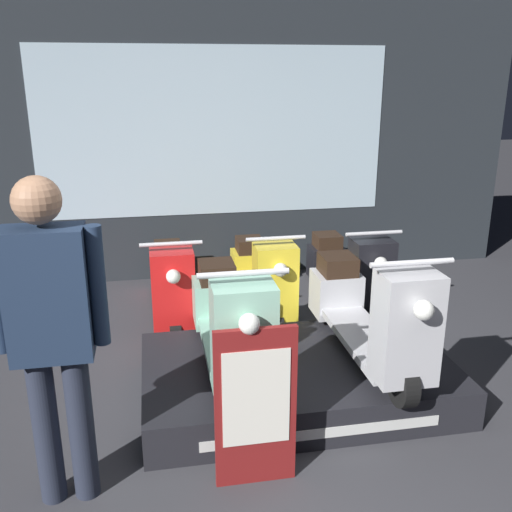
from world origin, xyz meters
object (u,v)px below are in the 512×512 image
scooter_backrow_0 (171,284)px  price_sign_board (256,407)px  scooter_display_left (230,324)px  scooter_backrow_1 (262,278)px  scooter_display_right (369,314)px  scooter_backrow_2 (348,273)px  person_left_browsing (51,324)px

scooter_backrow_0 → price_sign_board: 2.29m
scooter_display_left → scooter_backrow_1: scooter_display_left is taller
price_sign_board → scooter_backrow_1: bearing=78.0°
scooter_display_right → scooter_backrow_0: bearing=129.6°
scooter_display_left → scooter_backrow_0: 1.57m
scooter_display_right → scooter_backrow_1: bearing=105.7°
scooter_backrow_0 → scooter_backrow_2: 1.65m
scooter_backrow_0 → scooter_backrow_1: bearing=0.0°
scooter_backrow_2 → price_sign_board: 2.61m
person_left_browsing → price_sign_board: bearing=-4.2°
scooter_display_left → person_left_browsing: size_ratio=0.96×
person_left_browsing → price_sign_board: size_ratio=1.86×
scooter_display_right → scooter_backrow_2: bearing=75.1°
scooter_display_left → person_left_browsing: person_left_browsing is taller
scooter_display_left → price_sign_board: 0.76m
scooter_display_right → price_sign_board: 1.18m
scooter_display_right → scooter_backrow_1: (-0.42, 1.51, -0.27)m
scooter_backrow_2 → price_sign_board: (-1.31, -2.26, 0.13)m
scooter_backrow_0 → person_left_browsing: person_left_browsing is taller
scooter_backrow_0 → person_left_browsing: size_ratio=0.96×
scooter_display_left → price_sign_board: scooter_display_left is taller
scooter_display_left → person_left_browsing: bearing=-144.7°
scooter_display_right → scooter_backrow_1: 1.59m
scooter_display_right → scooter_backrow_2: (0.40, 1.51, -0.27)m
scooter_backrow_1 → person_left_browsing: person_left_browsing is taller
scooter_backrow_2 → price_sign_board: price_sign_board is taller
scooter_backrow_1 → price_sign_board: 2.31m
scooter_backrow_1 → scooter_backrow_2: size_ratio=1.00×
scooter_backrow_0 → scooter_display_left: bearing=-78.2°
scooter_display_left → scooter_backrow_2: 2.04m
person_left_browsing → price_sign_board: person_left_browsing is taller
scooter_display_left → scooter_display_right: bearing=0.0°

